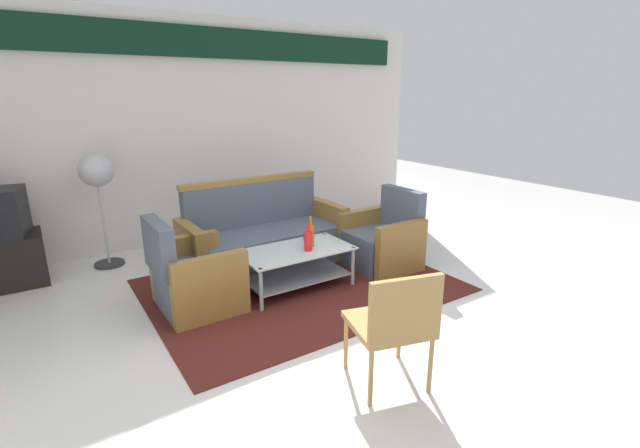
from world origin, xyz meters
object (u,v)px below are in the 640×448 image
at_px(couch, 264,239).
at_px(pedestal_fan, 97,177).
at_px(coffee_table, 296,263).
at_px(armchair_left, 194,278).
at_px(armchair_right, 383,242).
at_px(bottle_orange, 311,235).
at_px(cup, 307,236).
at_px(bottle_red, 308,240).
at_px(wicker_chair, 395,321).

relative_size(couch, pedestal_fan, 1.43).
bearing_deg(coffee_table, armchair_left, 172.10).
distance_m(coffee_table, pedestal_fan, 2.36).
height_order(armchair_left, armchair_right, same).
distance_m(bottle_orange, cup, 0.20).
distance_m(bottle_red, pedestal_fan, 2.42).
xyz_separation_m(coffee_table, pedestal_fan, (-1.47, 1.70, 0.74)).
relative_size(coffee_table, bottle_orange, 3.57).
bearing_deg(bottle_red, armchair_right, 3.91).
height_order(bottle_red, wicker_chair, wicker_chair).
bearing_deg(cup, bottle_red, -119.61).
distance_m(bottle_red, cup, 0.31).
bearing_deg(armchair_right, couch, 55.92).
distance_m(armchair_right, bottle_orange, 0.96).
bearing_deg(coffee_table, wicker_chair, -98.82).
height_order(armchair_right, wicker_chair, armchair_right).
bearing_deg(armchair_right, bottle_orange, 88.63).
xyz_separation_m(pedestal_fan, wicker_chair, (1.20, -3.40, -0.52)).
height_order(coffee_table, bottle_red, bottle_red).
bearing_deg(bottle_orange, bottle_red, -133.07).
bearing_deg(cup, couch, 113.29).
relative_size(bottle_orange, wicker_chair, 0.37).
bearing_deg(wicker_chair, pedestal_fan, 124.60).
bearing_deg(bottle_red, armchair_left, 167.84).
distance_m(coffee_table, bottle_red, 0.27).
distance_m(armchair_left, wicker_chair, 1.98).
relative_size(armchair_left, wicker_chair, 1.01).
relative_size(couch, bottle_orange, 5.88).
bearing_deg(cup, coffee_table, -144.24).
xyz_separation_m(bottle_orange, pedestal_fan, (-1.64, 1.70, 0.49)).
relative_size(armchair_left, pedestal_fan, 0.67).
xyz_separation_m(coffee_table, bottle_orange, (0.17, -0.00, 0.26)).
bearing_deg(bottle_orange, armchair_right, -1.20).
relative_size(armchair_right, cup, 8.50).
bearing_deg(couch, bottle_orange, 102.06).
bearing_deg(coffee_table, couch, 89.60).
xyz_separation_m(armchair_left, coffee_table, (0.98, -0.14, -0.02)).
xyz_separation_m(couch, armchair_right, (1.10, -0.74, -0.03)).
bearing_deg(armchair_left, pedestal_fan, -163.71).
distance_m(couch, coffee_table, 0.72).
bearing_deg(bottle_red, bottle_orange, 46.93).
height_order(coffee_table, wicker_chair, wicker_chair).
bearing_deg(pedestal_fan, armchair_right, -33.86).
bearing_deg(bottle_red, cup, 60.39).
distance_m(armchair_right, pedestal_fan, 3.18).
bearing_deg(bottle_red, coffee_table, 133.02).
bearing_deg(wicker_chair, cup, 90.16).
bearing_deg(wicker_chair, armchair_right, 65.99).
bearing_deg(bottle_red, pedestal_fan, 130.88).
height_order(couch, armchair_left, couch).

